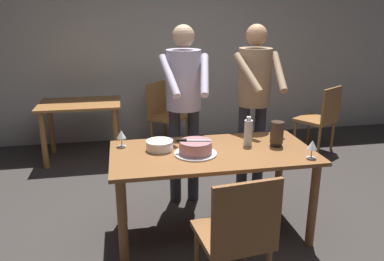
% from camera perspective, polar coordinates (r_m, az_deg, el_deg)
% --- Properties ---
extents(ground_plane, '(14.00, 14.00, 0.00)m').
position_cam_1_polar(ground_plane, '(3.36, 2.94, -15.18)').
color(ground_plane, '#383330').
extents(back_wall, '(10.00, 0.12, 2.70)m').
position_cam_1_polar(back_wall, '(5.52, -3.61, 12.67)').
color(back_wall, '#BCB7AD').
rests_on(back_wall, ground_plane).
extents(main_dining_table, '(1.63, 0.82, 0.75)m').
position_cam_1_polar(main_dining_table, '(3.07, 3.13, -5.11)').
color(main_dining_table, brown).
rests_on(main_dining_table, ground_plane).
extents(cake_on_platter, '(0.34, 0.34, 0.11)m').
position_cam_1_polar(cake_on_platter, '(2.93, 0.55, -2.71)').
color(cake_on_platter, silver).
rests_on(cake_on_platter, main_dining_table).
extents(cake_knife, '(0.27, 0.08, 0.02)m').
position_cam_1_polar(cake_knife, '(2.91, -0.86, -1.51)').
color(cake_knife, silver).
rests_on(cake_knife, cake_on_platter).
extents(plate_stack, '(0.22, 0.22, 0.08)m').
position_cam_1_polar(plate_stack, '(3.04, -4.95, -2.27)').
color(plate_stack, white).
rests_on(plate_stack, main_dining_table).
extents(wine_glass_near, '(0.08, 0.08, 0.14)m').
position_cam_1_polar(wine_glass_near, '(2.98, 17.88, -2.19)').
color(wine_glass_near, silver).
rests_on(wine_glass_near, main_dining_table).
extents(wine_glass_far, '(0.08, 0.08, 0.14)m').
position_cam_1_polar(wine_glass_far, '(3.14, -10.74, -0.66)').
color(wine_glass_far, silver).
rests_on(wine_glass_far, main_dining_table).
extents(water_bottle, '(0.07, 0.07, 0.25)m').
position_cam_1_polar(water_bottle, '(3.14, 8.57, -0.28)').
color(water_bottle, silver).
rests_on(water_bottle, main_dining_table).
extents(hurricane_lamp, '(0.11, 0.11, 0.21)m').
position_cam_1_polar(hurricane_lamp, '(3.18, 12.83, -0.47)').
color(hurricane_lamp, black).
rests_on(hurricane_lamp, main_dining_table).
extents(person_cutting_cake, '(0.47, 0.55, 1.72)m').
position_cam_1_polar(person_cutting_cake, '(3.49, -1.24, 5.27)').
color(person_cutting_cake, '#2D2D38').
rests_on(person_cutting_cake, ground_plane).
extents(person_standing_beside, '(0.47, 0.56, 1.72)m').
position_cam_1_polar(person_standing_beside, '(3.69, 9.46, 5.73)').
color(person_standing_beside, '#2D2D38').
rests_on(person_standing_beside, ground_plane).
extents(chair_near_side, '(0.49, 0.49, 0.90)m').
position_cam_1_polar(chair_near_side, '(2.46, 6.87, -15.26)').
color(chair_near_side, brown).
rests_on(chair_near_side, ground_plane).
extents(background_table, '(1.00, 0.70, 0.74)m').
position_cam_1_polar(background_table, '(4.94, -16.62, 2.28)').
color(background_table, '#9E6633').
rests_on(background_table, ground_plane).
extents(background_chair_0, '(0.61, 0.61, 0.90)m').
position_cam_1_polar(background_chair_0, '(5.27, 19.05, 2.02)').
color(background_chair_0, '#9E6633').
rests_on(background_chair_0, ground_plane).
extents(background_chair_1, '(0.62, 0.62, 0.90)m').
position_cam_1_polar(background_chair_1, '(5.21, -4.23, 2.78)').
color(background_chair_1, '#9E6633').
rests_on(background_chair_1, ground_plane).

